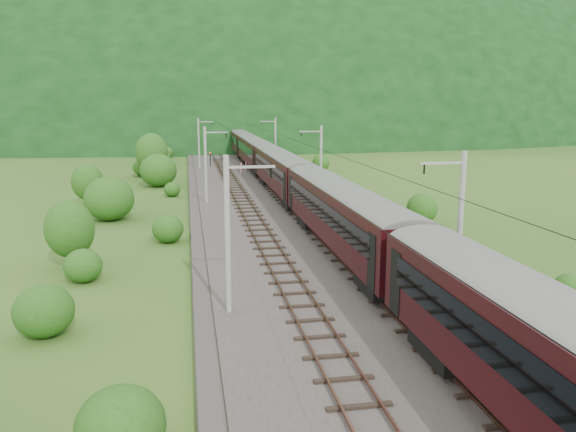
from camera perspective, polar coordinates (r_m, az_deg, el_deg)
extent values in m
plane|color=#224A17|center=(30.32, 5.96, -9.44)|extent=(600.00, 600.00, 0.00)
cube|color=#38332D|center=(39.49, 1.95, -4.15)|extent=(14.00, 220.00, 0.30)
cube|color=brown|center=(38.88, -2.55, -3.88)|extent=(0.08, 220.00, 0.15)
cube|color=brown|center=(39.09, -0.46, -3.78)|extent=(0.08, 220.00, 0.15)
cube|color=black|center=(39.02, -1.50, -4.02)|extent=(2.40, 220.00, 0.12)
cube|color=brown|center=(39.77, 4.33, -3.54)|extent=(0.08, 220.00, 0.15)
cube|color=brown|center=(40.15, 6.32, -3.44)|extent=(0.08, 220.00, 0.15)
cube|color=black|center=(39.99, 5.33, -3.68)|extent=(2.40, 220.00, 0.12)
cylinder|color=gray|center=(28.00, -6.16, -2.00)|extent=(0.28, 0.28, 8.00)
cube|color=gray|center=(27.51, -3.81, 5.00)|extent=(2.40, 0.12, 0.12)
cylinder|color=black|center=(27.67, -1.73, 4.43)|extent=(0.10, 0.10, 0.50)
cylinder|color=gray|center=(59.55, -8.37, 5.13)|extent=(0.28, 0.28, 8.00)
cube|color=gray|center=(59.33, -7.29, 8.43)|extent=(2.40, 0.12, 0.12)
cylinder|color=black|center=(59.40, -6.31, 8.16)|extent=(0.10, 0.10, 0.50)
cylinder|color=gray|center=(91.42, -9.05, 7.30)|extent=(0.28, 0.28, 8.00)
cube|color=gray|center=(91.27, -8.35, 9.45)|extent=(2.40, 0.12, 0.12)
cylinder|color=black|center=(91.32, -7.71, 9.28)|extent=(0.10, 0.10, 0.50)
cylinder|color=gray|center=(123.35, -9.38, 8.35)|extent=(0.28, 0.28, 8.00)
cube|color=gray|center=(123.24, -8.87, 9.95)|extent=(2.40, 0.12, 0.12)
cylinder|color=black|center=(123.28, -8.39, 9.82)|extent=(0.10, 0.10, 0.50)
cylinder|color=gray|center=(155.31, -9.58, 8.97)|extent=(0.28, 0.28, 8.00)
cube|color=gray|center=(155.23, -9.17, 10.24)|extent=(2.40, 0.12, 0.12)
cylinder|color=black|center=(155.26, -8.79, 10.14)|extent=(0.10, 0.10, 0.50)
cylinder|color=gray|center=(31.34, 17.08, -0.99)|extent=(0.28, 0.28, 8.00)
cube|color=gray|center=(30.28, 15.43, 5.21)|extent=(2.40, 0.12, 0.12)
cylinder|color=black|center=(29.90, 13.67, 4.64)|extent=(0.10, 0.10, 0.50)
cylinder|color=gray|center=(61.20, 3.36, 5.40)|extent=(0.28, 0.28, 8.00)
cube|color=gray|center=(60.66, 2.29, 8.58)|extent=(2.40, 0.12, 0.12)
cylinder|color=black|center=(60.47, 1.35, 8.29)|extent=(0.10, 0.10, 0.50)
cylinder|color=gray|center=(92.50, -1.28, 7.49)|extent=(0.28, 0.28, 8.00)
cube|color=gray|center=(92.14, -2.04, 9.58)|extent=(2.40, 0.12, 0.12)
cylinder|color=black|center=(92.02, -2.67, 9.39)|extent=(0.10, 0.10, 0.50)
cylinder|color=gray|center=(124.16, -3.59, 8.50)|extent=(0.28, 0.28, 8.00)
cube|color=gray|center=(123.89, -4.17, 10.06)|extent=(2.40, 0.12, 0.12)
cylinder|color=black|center=(123.80, -4.63, 9.91)|extent=(0.10, 0.10, 0.50)
cylinder|color=gray|center=(155.95, -4.96, 9.09)|extent=(0.28, 0.28, 8.00)
cube|color=gray|center=(155.74, -5.43, 10.33)|extent=(2.40, 0.12, 0.12)
cylinder|color=black|center=(155.67, -5.80, 10.21)|extent=(0.10, 0.10, 0.50)
cylinder|color=black|center=(37.77, -1.55, 5.88)|extent=(0.03, 198.00, 0.03)
cylinder|color=black|center=(38.78, 5.51, 5.98)|extent=(0.03, 198.00, 0.03)
ellipsoid|color=black|center=(287.48, -8.64, 9.25)|extent=(504.00, 360.00, 244.00)
cube|color=black|center=(15.97, 25.70, -16.33)|extent=(0.05, 21.65, 1.29)
cube|color=black|center=(24.46, 16.41, -12.44)|extent=(2.46, 3.58, 1.01)
cube|color=black|center=(38.87, 5.60, 0.26)|extent=(3.24, 24.60, 3.36)
cylinder|color=slate|center=(38.61, 5.64, 2.45)|extent=(3.24, 24.48, 3.24)
cube|color=black|center=(38.39, 3.25, 0.76)|extent=(0.05, 21.65, 1.29)
cube|color=black|center=(39.27, 7.92, 0.91)|extent=(0.05, 21.65, 1.29)
cube|color=black|center=(31.48, 9.77, -6.67)|extent=(2.46, 3.58, 1.01)
cube|color=black|center=(47.49, 2.75, -0.32)|extent=(2.46, 3.58, 1.01)
cube|color=black|center=(63.42, -0.62, 4.68)|extent=(3.24, 24.60, 3.36)
cylinder|color=slate|center=(63.25, -0.62, 6.04)|extent=(3.24, 24.48, 3.24)
cube|color=black|center=(63.12, -2.09, 5.01)|extent=(0.05, 21.65, 1.29)
cube|color=black|center=(63.66, 0.84, 5.07)|extent=(0.05, 21.65, 1.29)
cube|color=black|center=(55.35, 0.86, 1.39)|extent=(2.46, 3.58, 1.01)
cube|color=black|center=(72.13, -1.75, 3.76)|extent=(2.46, 3.58, 1.01)
cube|color=black|center=(88.45, -3.36, 6.61)|extent=(3.24, 24.60, 3.36)
cylinder|color=slate|center=(88.34, -3.37, 7.58)|extent=(3.24, 24.48, 3.24)
cube|color=black|center=(88.24, -4.43, 6.84)|extent=(0.05, 21.65, 1.29)
cube|color=black|center=(88.63, -2.30, 6.89)|extent=(0.05, 21.65, 1.29)
cube|color=black|center=(80.18, -2.61, 4.54)|extent=(2.46, 3.58, 1.01)
cube|color=black|center=(97.18, -3.95, 5.75)|extent=(2.46, 3.58, 1.01)
cube|color=black|center=(113.66, -4.90, 7.67)|extent=(3.24, 24.60, 3.36)
cylinder|color=slate|center=(113.57, -4.92, 8.43)|extent=(3.24, 24.48, 3.24)
cube|color=black|center=(113.49, -5.74, 7.86)|extent=(0.05, 21.65, 1.29)
cube|color=black|center=(113.79, -4.07, 7.89)|extent=(0.05, 21.65, 1.29)
cube|color=black|center=(105.29, -4.44, 6.19)|extent=(2.46, 3.58, 1.01)
cube|color=black|center=(122.37, -5.26, 6.92)|extent=(2.46, 3.58, 1.01)
cube|color=navy|center=(148.97, -6.18, 8.55)|extent=(3.24, 20.13, 3.36)
cylinder|color=slate|center=(148.90, -6.20, 9.13)|extent=(3.24, 20.03, 3.24)
cube|color=black|center=(148.84, -6.83, 8.69)|extent=(0.05, 17.71, 1.29)
cube|color=black|center=(149.07, -5.55, 8.72)|extent=(0.05, 17.71, 1.29)
cube|color=black|center=(142.08, -5.96, 7.54)|extent=(2.46, 3.58, 1.01)
cube|color=black|center=(156.11, -6.35, 7.88)|extent=(2.46, 3.58, 1.01)
cube|color=yellow|center=(158.81, -6.44, 8.65)|extent=(3.31, 0.50, 3.02)
cube|color=yellow|center=(139.15, -5.89, 8.26)|extent=(3.31, 0.50, 3.02)
cube|color=black|center=(151.86, -6.28, 9.47)|extent=(0.08, 1.60, 1.01)
cylinder|color=red|center=(83.11, -4.79, 4.81)|extent=(0.18, 0.18, 1.71)
cylinder|color=red|center=(86.61, -4.31, 5.01)|extent=(0.15, 0.15, 1.45)
cylinder|color=black|center=(94.69, -7.89, 5.69)|extent=(0.15, 0.15, 2.13)
sphere|color=red|center=(94.59, -7.90, 6.36)|extent=(0.26, 0.26, 0.26)
ellipsoid|color=#254913|center=(18.72, -16.63, -19.82)|extent=(2.72, 2.72, 2.45)
ellipsoid|color=#254913|center=(28.88, -23.56, -8.82)|extent=(2.78, 2.78, 2.50)
ellipsoid|color=#254913|center=(36.45, -20.10, -4.76)|extent=(2.30, 2.30, 2.07)
ellipsoid|color=#254913|center=(44.71, -12.11, -1.29)|extent=(2.43, 2.43, 2.19)
ellipsoid|color=#254913|center=(54.33, -17.72, 1.69)|extent=(4.55, 4.55, 4.09)
ellipsoid|color=#254913|center=(66.44, -11.70, 2.66)|extent=(1.89, 1.89, 1.70)
ellipsoid|color=#254913|center=(74.48, -13.04, 4.53)|extent=(4.72, 4.72, 4.25)
ellipsoid|color=#254913|center=(85.80, -14.55, 4.79)|extent=(2.89, 2.89, 2.60)
ellipsoid|color=#254913|center=(95.16, -13.10, 5.86)|extent=(4.25, 4.25, 3.83)
ellipsoid|color=#254913|center=(103.12, -13.53, 6.31)|extent=(4.46, 4.46, 4.02)
ellipsoid|color=#254913|center=(112.55, -12.19, 6.32)|extent=(2.46, 2.46, 2.21)
ellipsoid|color=#254913|center=(121.43, -11.07, 6.83)|extent=(2.94, 2.94, 2.65)
cylinder|color=black|center=(39.72, -21.16, -3.22)|extent=(0.24, 0.24, 2.48)
ellipsoid|color=#254913|center=(39.40, -21.31, -1.23)|extent=(3.18, 3.18, 3.82)
cylinder|color=black|center=(62.02, -19.62, 1.98)|extent=(0.24, 0.24, 2.50)
ellipsoid|color=#254913|center=(61.82, -19.71, 3.29)|extent=(3.22, 3.22, 3.86)
cylinder|color=black|center=(81.88, -13.61, 4.87)|extent=(0.24, 0.24, 3.54)
ellipsoid|color=#254913|center=(81.68, -13.68, 6.28)|extent=(4.56, 4.56, 5.47)
ellipsoid|color=#254913|center=(34.32, 26.59, -6.78)|extent=(1.68, 1.68, 1.52)
ellipsoid|color=#254913|center=(51.92, 13.44, 0.60)|extent=(2.78, 2.78, 2.51)
ellipsoid|color=#254913|center=(67.70, 4.98, 3.07)|extent=(2.01, 2.01, 1.81)
ellipsoid|color=#254913|center=(88.87, 3.36, 5.33)|extent=(2.77, 2.77, 2.49)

